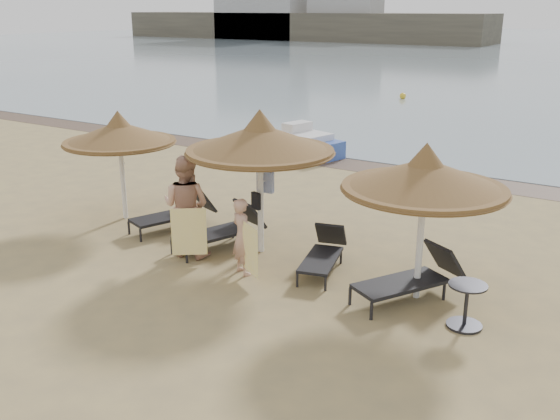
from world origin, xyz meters
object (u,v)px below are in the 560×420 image
(person_left, at_px, (186,198))
(person_right, at_px, (242,230))
(lounger_far_left, at_px, (177,212))
(lounger_far_right, at_px, (414,277))
(palapa_center, at_px, (260,140))
(lounger_near_left, at_px, (224,228))
(side_table, at_px, (466,307))
(pedal_boat, at_px, (305,144))
(palapa_right, at_px, (425,176))
(palapa_left, at_px, (119,133))
(lounger_near_right, at_px, (324,252))

(person_left, relative_size, person_right, 1.40)
(lounger_far_left, height_order, lounger_far_right, lounger_far_right)
(palapa_center, xyz_separation_m, lounger_near_left, (-0.80, -0.18, -1.93))
(palapa_center, height_order, lounger_near_left, palapa_center)
(side_table, bearing_deg, lounger_near_left, 171.89)
(side_table, bearing_deg, person_right, -177.62)
(lounger_far_left, height_order, pedal_boat, pedal_boat)
(palapa_center, xyz_separation_m, palapa_right, (3.46, -0.34, -0.16))
(lounger_far_right, xyz_separation_m, side_table, (1.05, -0.52, -0.07))
(palapa_left, relative_size, palapa_center, 0.88)
(palapa_center, height_order, pedal_boat, palapa_center)
(palapa_right, height_order, person_left, palapa_right)
(palapa_center, relative_size, pedal_boat, 1.13)
(lounger_far_left, relative_size, person_right, 1.20)
(palapa_left, bearing_deg, lounger_near_right, -1.79)
(palapa_right, relative_size, lounger_far_right, 1.32)
(side_table, bearing_deg, palapa_right, 149.40)
(palapa_right, bearing_deg, person_right, -166.12)
(palapa_left, xyz_separation_m, lounger_far_left, (1.54, 0.11, -1.65))
(lounger_near_left, xyz_separation_m, pedal_boat, (-2.76, 8.14, 0.01))
(side_table, relative_size, pedal_boat, 0.28)
(lounger_near_right, height_order, person_right, person_right)
(palapa_center, relative_size, lounger_near_left, 1.41)
(pedal_boat, bearing_deg, palapa_right, -35.12)
(pedal_boat, bearing_deg, lounger_far_left, -66.77)
(palapa_left, relative_size, palapa_right, 0.94)
(palapa_left, distance_m, person_left, 3.05)
(lounger_near_right, bearing_deg, lounger_near_left, 166.53)
(palapa_center, distance_m, palapa_right, 3.48)
(palapa_left, bearing_deg, lounger_near_left, -4.16)
(palapa_left, distance_m, lounger_near_left, 3.52)
(person_right, bearing_deg, lounger_near_right, -116.70)
(palapa_left, distance_m, side_table, 8.62)
(person_right, bearing_deg, lounger_near_left, -15.18)
(lounger_near_right, bearing_deg, lounger_far_left, 161.06)
(lounger_near_right, height_order, side_table, lounger_near_right)
(palapa_left, bearing_deg, person_right, -15.16)
(lounger_far_left, bearing_deg, palapa_right, 15.43)
(palapa_center, height_order, lounger_near_right, palapa_center)
(lounger_near_left, relative_size, lounger_far_right, 1.01)
(person_right, relative_size, pedal_boat, 0.65)
(lounger_near_left, xyz_separation_m, person_left, (-0.35, -0.75, 0.79))
(palapa_left, relative_size, pedal_boat, 0.99)
(lounger_far_left, relative_size, lounger_near_right, 1.13)
(palapa_left, bearing_deg, lounger_far_left, 4.10)
(palapa_left, xyz_separation_m, pedal_boat, (0.35, 7.91, -1.63))
(person_right, bearing_deg, pedal_boat, -42.82)
(lounger_far_left, bearing_deg, lounger_near_right, 16.11)
(palapa_left, xyz_separation_m, palapa_center, (3.91, -0.04, 0.29))
(person_left, bearing_deg, lounger_near_right, -173.32)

